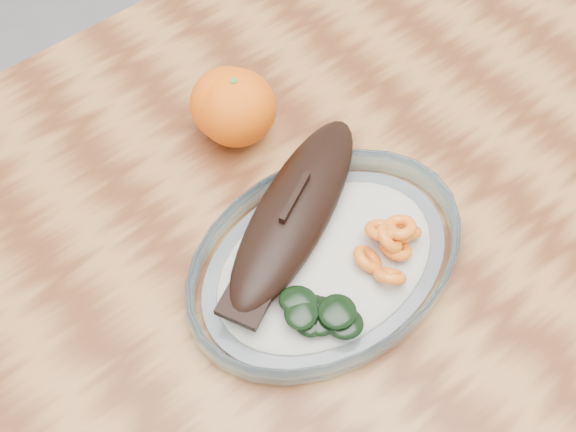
{
  "coord_description": "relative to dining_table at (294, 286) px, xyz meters",
  "views": [
    {
      "loc": [
        -0.23,
        -0.28,
        1.38
      ],
      "look_at": [
        0.01,
        0.02,
        0.77
      ],
      "focal_mm": 45.0,
      "sensor_mm": 36.0,
      "label": 1
    }
  ],
  "objects": [
    {
      "name": "plated_meal",
      "position": [
        0.01,
        -0.04,
        0.12
      ],
      "size": [
        0.54,
        0.54,
        0.08
      ],
      "rotation": [
        0.0,
        0.0,
        -0.02
      ],
      "color": "white",
      "rests_on": "dining_table"
    },
    {
      "name": "orange_left",
      "position": [
        0.04,
        0.15,
        0.14
      ],
      "size": [
        0.09,
        0.09,
        0.09
      ],
      "primitive_type": "sphere",
      "color": "#FF4605",
      "rests_on": "dining_table"
    },
    {
      "name": "orange_right",
      "position": [
        0.04,
        0.16,
        0.14
      ],
      "size": [
        0.08,
        0.08,
        0.08
      ],
      "primitive_type": "sphere",
      "color": "#FF4605",
      "rests_on": "dining_table"
    },
    {
      "name": "dining_table",
      "position": [
        0.0,
        0.0,
        0.0
      ],
      "size": [
        1.2,
        0.8,
        0.75
      ],
      "color": "#5B2C15",
      "rests_on": "ground"
    }
  ]
}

